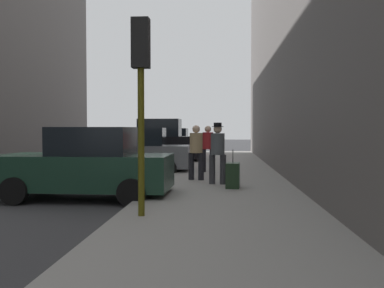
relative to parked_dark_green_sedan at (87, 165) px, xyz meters
The scene contains 11 objects.
sidewalk 3.49m from the parked_dark_green_sedan, ahead, with size 4.00×40.00×0.15m, color gray.
parked_dark_green_sedan is the anchor object (origin of this frame).
parked_gray_coupe 5.96m from the parked_dark_green_sedan, 90.00° to the left, with size 4.27×2.19×1.79m.
parked_black_suv 11.23m from the parked_dark_green_sedan, 90.00° to the left, with size 4.61×2.08×2.25m.
parked_red_hatchback 16.59m from the parked_dark_green_sedan, 90.00° to the left, with size 4.22×2.09×1.79m.
fire_hydrant 8.32m from the parked_dark_green_sedan, 77.47° to the left, with size 0.42×0.22×0.70m.
traffic_light 3.72m from the parked_dark_green_sedan, 54.48° to the right, with size 0.32×0.32×3.60m.
pedestrian_with_beanie 3.80m from the parked_dark_green_sedan, 32.40° to the left, with size 0.52×0.47×1.78m.
pedestrian_in_tan_coat 3.91m from the parked_dark_green_sedan, 49.92° to the left, with size 0.53×0.49×1.71m.
pedestrian_in_red_jacket 6.21m from the parked_dark_green_sedan, 63.24° to the left, with size 0.52×0.45×1.71m.
rolling_suitcase 3.85m from the parked_dark_green_sedan, 19.11° to the left, with size 0.40×0.59×1.04m.
Camera 1 is at (5.99, -10.90, 1.74)m, focal length 40.00 mm.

